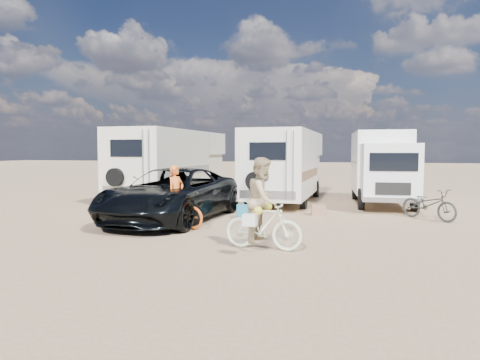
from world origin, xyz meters
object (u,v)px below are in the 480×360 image
(rv_left, at_px, (172,164))
(rider_man, at_px, (176,200))
(box_truck, at_px, (382,168))
(bike_man, at_px, (176,210))
(rv_main, at_px, (286,167))
(rider_woman, at_px, (263,208))
(bike_parked, at_px, (429,204))
(crate, at_px, (318,210))
(bike_woman, at_px, (263,225))
(dark_suv, at_px, (172,194))
(cooler, at_px, (245,211))

(rv_left, distance_m, rider_man, 7.85)
(box_truck, xyz_separation_m, bike_man, (-6.01, -6.99, -1.00))
(rv_main, distance_m, rider_man, 7.30)
(rider_woman, distance_m, bike_parked, 6.90)
(rv_left, distance_m, crate, 8.08)
(bike_man, relative_size, bike_woman, 1.08)
(dark_suv, bearing_deg, rider_man, -57.43)
(box_truck, relative_size, rider_woman, 3.10)
(rider_man, bearing_deg, crate, -30.21)
(rv_main, bearing_deg, bike_man, -105.41)
(rv_left, distance_m, bike_woman, 11.11)
(rv_left, relative_size, cooler, 14.66)
(rider_woman, bearing_deg, bike_man, 62.42)
(cooler, xyz_separation_m, crate, (2.27, 1.26, -0.03))
(box_truck, relative_size, cooler, 10.79)
(bike_man, bearing_deg, bike_woman, -106.50)
(rider_man, distance_m, bike_parked, 8.02)
(crate, bearing_deg, dark_suv, -152.03)
(rv_main, height_order, bike_parked, rv_main)
(rv_left, bearing_deg, box_truck, 0.24)
(rv_main, xyz_separation_m, cooler, (-0.57, -4.80, -1.30))
(bike_man, distance_m, bike_woman, 3.61)
(dark_suv, height_order, bike_parked, dark_suv)
(box_truck, xyz_separation_m, rider_woman, (-3.01, -8.99, -0.56))
(rv_main, relative_size, dark_suv, 1.21)
(rv_left, distance_m, bike_parked, 11.26)
(dark_suv, distance_m, crate, 4.99)
(dark_suv, xyz_separation_m, bike_man, (0.63, -1.11, -0.32))
(rv_left, xyz_separation_m, rider_man, (3.33, -7.07, -0.76))
(rider_woman, bearing_deg, crate, -1.62)
(rv_main, relative_size, cooler, 13.32)
(box_truck, bearing_deg, dark_suv, -142.49)
(rv_left, relative_size, crate, 17.28)
(rv_main, relative_size, rider_woman, 3.82)
(bike_woman, bearing_deg, rv_left, 41.12)
(rv_main, distance_m, bike_parked, 6.40)
(rv_left, xyz_separation_m, cooler, (4.81, -4.90, -1.35))
(cooler, distance_m, crate, 2.60)
(rider_woman, bearing_deg, rv_main, 12.28)
(cooler, bearing_deg, rv_left, 116.98)
(rider_man, distance_m, cooler, 2.69)
(rider_man, distance_m, rider_woman, 3.61)
(rv_main, xyz_separation_m, dark_suv, (-2.67, -5.86, -0.69))
(rider_man, bearing_deg, bike_man, 0.00)
(rv_main, distance_m, rider_woman, 9.05)
(rv_left, xyz_separation_m, bike_woman, (6.33, -9.07, -1.02))
(bike_man, relative_size, rider_man, 1.20)
(rv_main, relative_size, rider_man, 4.47)
(bike_man, bearing_deg, dark_suv, 46.65)
(rider_man, distance_m, crate, 5.12)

